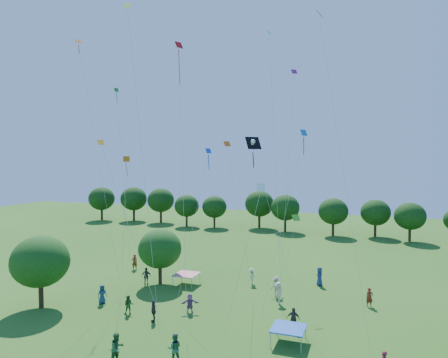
# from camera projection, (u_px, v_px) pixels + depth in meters

# --- Properties ---
(near_tree_west) EXTENTS (4.72, 4.72, 6.02)m
(near_tree_west) POSITION_uv_depth(u_px,v_px,m) (40.00, 261.00, 33.02)
(near_tree_west) COLOR #422B19
(near_tree_west) RESTS_ON ground
(near_tree_north) EXTENTS (4.27, 4.27, 5.46)m
(near_tree_north) POSITION_uv_depth(u_px,v_px,m) (160.00, 249.00, 39.31)
(near_tree_north) COLOR #422B19
(near_tree_north) RESTS_ON ground
(treeline) EXTENTS (88.01, 8.77, 6.77)m
(treeline) POSITION_uv_depth(u_px,v_px,m) (297.00, 208.00, 67.30)
(treeline) COLOR #422B19
(treeline) RESTS_ON ground
(tent_red_stripe) EXTENTS (2.20, 2.20, 1.10)m
(tent_red_stripe) POSITION_uv_depth(u_px,v_px,m) (186.00, 274.00, 39.16)
(tent_red_stripe) COLOR red
(tent_red_stripe) RESTS_ON ground
(tent_blue) EXTENTS (2.20, 2.20, 1.10)m
(tent_blue) POSITION_uv_depth(u_px,v_px,m) (289.00, 328.00, 26.71)
(tent_blue) COLOR blue
(tent_blue) RESTS_ON ground
(crowd_person_0) EXTENTS (0.61, 0.96, 1.82)m
(crowd_person_0) POSITION_uv_depth(u_px,v_px,m) (320.00, 276.00, 38.90)
(crowd_person_0) COLOR navy
(crowd_person_0) RESTS_ON ground
(crowd_person_1) EXTENTS (0.74, 0.76, 1.73)m
(crowd_person_1) POSITION_uv_depth(u_px,v_px,m) (134.00, 262.00, 44.53)
(crowd_person_1) COLOR maroon
(crowd_person_1) RESTS_ON ground
(crowd_person_2) EXTENTS (1.00, 0.80, 1.79)m
(crowd_person_2) POSITION_uv_depth(u_px,v_px,m) (174.00, 348.00, 24.20)
(crowd_person_2) COLOR #2B6643
(crowd_person_2) RESTS_ON ground
(crowd_person_3) EXTENTS (1.29, 1.04, 1.80)m
(crowd_person_3) POSITION_uv_depth(u_px,v_px,m) (276.00, 287.00, 35.84)
(crowd_person_3) COLOR #AC998A
(crowd_person_3) RESTS_ON ground
(crowd_person_4) EXTENTS (0.98, 0.47, 1.66)m
(crowd_person_4) POSITION_uv_depth(u_px,v_px,m) (293.00, 319.00, 28.81)
(crowd_person_4) COLOR #413734
(crowd_person_4) RESTS_ON ground
(crowd_person_7) EXTENTS (0.70, 0.58, 1.62)m
(crowd_person_7) POSITION_uv_depth(u_px,v_px,m) (369.00, 297.00, 33.32)
(crowd_person_7) COLOR maroon
(crowd_person_7) RESTS_ON ground
(crowd_person_8) EXTENTS (0.79, 1.06, 1.91)m
(crowd_person_8) POSITION_uv_depth(u_px,v_px,m) (117.00, 348.00, 24.04)
(crowd_person_8) COLOR #265A31
(crowd_person_8) RESTS_ON ground
(crowd_person_9) EXTENTS (0.61, 1.12, 1.63)m
(crowd_person_9) POSITION_uv_depth(u_px,v_px,m) (252.00, 277.00, 39.18)
(crowd_person_9) COLOR beige
(crowd_person_9) RESTS_ON ground
(crowd_person_10) EXTENTS (1.10, 0.74, 1.72)m
(crowd_person_10) POSITION_uv_depth(u_px,v_px,m) (146.00, 276.00, 39.10)
(crowd_person_10) COLOR #463C38
(crowd_person_10) RESTS_ON ground
(crowd_person_11) EXTENTS (1.52, 1.14, 1.55)m
(crowd_person_11) POSITION_uv_depth(u_px,v_px,m) (190.00, 303.00, 32.05)
(crowd_person_11) COLOR #824C81
(crowd_person_11) RESTS_ON ground
(crowd_person_12) EXTENTS (0.78, 0.91, 1.62)m
(crowd_person_12) POSITION_uv_depth(u_px,v_px,m) (102.00, 294.00, 34.10)
(crowd_person_12) COLOR navy
(crowd_person_12) RESTS_ON ground
(crowd_person_14) EXTENTS (0.86, 0.68, 1.53)m
(crowd_person_14) POSITION_uv_depth(u_px,v_px,m) (129.00, 305.00, 31.73)
(crowd_person_14) COLOR #285524
(crowd_person_14) RESTS_ON ground
(crowd_person_15) EXTENTS (1.05, 1.34, 1.88)m
(crowd_person_15) POSITION_uv_depth(u_px,v_px,m) (278.00, 293.00, 34.02)
(crowd_person_15) COLOR beige
(crowd_person_15) RESTS_ON ground
(crowd_person_16) EXTENTS (0.94, 1.04, 1.66)m
(crowd_person_16) POSITION_uv_depth(u_px,v_px,m) (153.00, 311.00, 30.27)
(crowd_person_16) COLOR #392F2E
(crowd_person_16) RESTS_ON ground
(pirate_kite) EXTENTS (5.39, 5.27, 12.78)m
(pirate_kite) POSITION_uv_depth(u_px,v_px,m) (254.00, 147.00, 30.21)
(pirate_kite) COLOR black
(red_high_kite) EXTENTS (4.41, 7.74, 21.36)m
(red_high_kite) POSITION_uv_depth(u_px,v_px,m) (180.00, 89.00, 33.66)
(red_high_kite) COLOR red
(small_kite_0) EXTENTS (3.31, 0.54, 19.60)m
(small_kite_0) POSITION_uv_depth(u_px,v_px,m) (334.00, 109.00, 22.83)
(small_kite_0) COLOR #E90D46
(small_kite_1) EXTENTS (2.18, 1.56, 12.59)m
(small_kite_1) POSITION_uv_depth(u_px,v_px,m) (232.00, 172.00, 34.11)
(small_kite_1) COLOR #D2520B
(small_kite_2) EXTENTS (3.48, 1.93, 21.65)m
(small_kite_2) POSITION_uv_depth(u_px,v_px,m) (137.00, 107.00, 26.51)
(small_kite_2) COLOR #AFDF13
(small_kite_3) EXTENTS (1.33, 0.59, 17.90)m
(small_kite_3) POSITION_uv_depth(u_px,v_px,m) (120.00, 141.00, 38.53)
(small_kite_3) COLOR #17831F
(small_kite_4) EXTENTS (2.10, 2.21, 11.94)m
(small_kite_4) POSITION_uv_depth(u_px,v_px,m) (202.00, 183.00, 32.05)
(small_kite_4) COLOR blue
(small_kite_5) EXTENTS (1.19, 0.99, 18.37)m
(small_kite_5) POSITION_uv_depth(u_px,v_px,m) (290.00, 137.00, 32.55)
(small_kite_5) COLOR #911877
(small_kite_6) EXTENTS (2.85, 1.21, 9.67)m
(small_kite_6) POSITION_uv_depth(u_px,v_px,m) (253.00, 218.00, 23.50)
(small_kite_6) COLOR white
(small_kite_7) EXTENTS (1.20, 0.85, 21.25)m
(small_kite_7) POSITION_uv_depth(u_px,v_px,m) (273.00, 124.00, 31.97)
(small_kite_7) COLOR #0DA7C3
(small_kite_8) EXTENTS (3.60, 1.20, 21.68)m
(small_kite_8) POSITION_uv_depth(u_px,v_px,m) (89.00, 107.00, 35.47)
(small_kite_8) COLOR #C0510B
(small_kite_9) EXTENTS (1.63, 1.27, 11.31)m
(small_kite_9) POSITION_uv_depth(u_px,v_px,m) (126.00, 181.00, 34.71)
(small_kite_9) COLOR orange
(small_kite_10) EXTENTS (4.08, 1.33, 12.31)m
(small_kite_10) POSITION_uv_depth(u_px,v_px,m) (118.00, 194.00, 25.53)
(small_kite_10) COLOR orange
(small_kite_11) EXTENTS (1.42, 2.27, 6.31)m
(small_kite_11) POSITION_uv_depth(u_px,v_px,m) (294.00, 225.00, 33.99)
(small_kite_11) COLOR #2E8718
(small_kite_12) EXTENTS (3.04, 0.56, 13.03)m
(small_kite_12) POSITION_uv_depth(u_px,v_px,m) (294.00, 176.00, 26.55)
(small_kite_12) COLOR #1373BE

